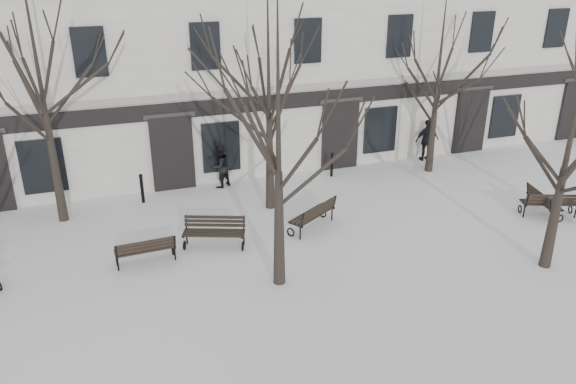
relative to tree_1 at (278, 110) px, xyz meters
name	(u,v)px	position (x,y,z in m)	size (l,w,h in m)	color
ground	(340,273)	(1.82, -0.12, -4.94)	(100.00, 100.00, 0.00)	white
building	(226,25)	(1.82, 12.84, 0.57)	(40.40, 10.20, 11.40)	silver
tree_1	(278,110)	(0.00, 0.00, 0.00)	(5.54, 5.54, 7.91)	black
tree_2	(575,115)	(7.69, -1.74, -0.36)	(5.14, 5.14, 7.34)	black
tree_4	(36,58)	(-5.77, 6.28, 0.60)	(6.21, 6.21, 8.87)	black
tree_5	(269,71)	(1.30, 4.90, 0.01)	(5.54, 5.54, 7.92)	black
tree_6	(440,64)	(8.77, 6.22, -0.44)	(5.04, 5.04, 7.20)	black
bench_1	(145,249)	(-3.39, 2.29, -4.46)	(1.78, 0.72, 0.88)	black
bench_2	(550,203)	(10.26, 0.95, -4.43)	(1.97, 1.28, 0.94)	black
bench_3	(214,231)	(-1.24, 2.68, -4.42)	(2.01, 1.33, 0.96)	black
bench_4	(314,214)	(2.14, 2.78, -4.42)	(1.96, 1.60, 0.97)	black
bench_5	(543,200)	(10.26, 1.28, -4.48)	(0.99, 1.77, 0.85)	black
bollard_a	(142,187)	(-3.01, 6.87, -4.34)	(0.15, 0.15, 1.13)	black
bollard_b	(332,164)	(4.62, 6.99, -4.39)	(0.13, 0.13, 1.03)	black
pedestrian_b	(221,187)	(0.05, 7.40, -4.94)	(0.83, 0.65, 1.71)	black
pedestrian_c	(425,160)	(9.35, 7.41, -4.94)	(1.09, 0.45, 1.86)	black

